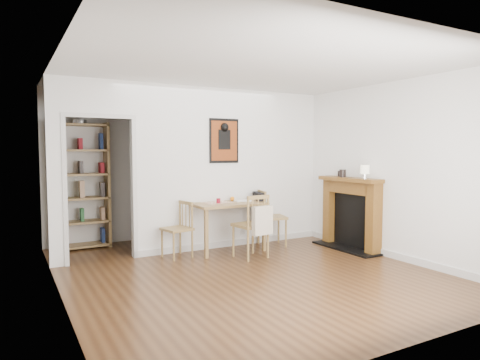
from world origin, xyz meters
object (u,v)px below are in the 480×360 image
chair_front (251,225)px  bookshelf (81,186)px  notebook (243,201)px  ceramic_jar_b (340,174)px  red_glass (218,201)px  dining_table (227,208)px  ceramic_jar_a (343,173)px  mantel_lamp (365,170)px  orange_fruit (232,199)px  fireplace (351,211)px  chair_left (177,230)px  chair_right (271,217)px

chair_front → bookshelf: bookshelf is taller
notebook → ceramic_jar_b: 1.70m
red_glass → ceramic_jar_b: (2.03, -0.49, 0.39)m
dining_table → ceramic_jar_a: (1.73, -0.73, 0.54)m
chair_front → mantel_lamp: (1.63, -0.64, 0.81)m
orange_fruit → fireplace: bearing=-31.1°
mantel_lamp → notebook: bearing=138.8°
ceramic_jar_b → ceramic_jar_a: bearing=-120.8°
chair_left → mantel_lamp: size_ratio=3.93×
chair_front → fireplace: size_ratio=0.76×
fireplace → notebook: bearing=149.8°
fireplace → mantel_lamp: size_ratio=5.87×
chair_left → orange_fruit: bearing=9.9°
notebook → bookshelf: bearing=151.2°
chair_front → ceramic_jar_a: 1.80m
dining_table → orange_fruit: 0.26m
ceramic_jar_b → orange_fruit: bearing=157.2°
notebook → mantel_lamp: 1.97m
ceramic_jar_b → notebook: bearing=159.0°
chair_front → red_glass: 0.68m
chair_left → chair_front: size_ratio=0.88×
red_glass → ceramic_jar_a: ceramic_jar_a is taller
bookshelf → mantel_lamp: size_ratio=9.62×
chair_left → ceramic_jar_b: (2.70, -0.52, 0.79)m
chair_front → ceramic_jar_a: ceramic_jar_a is taller
chair_right → notebook: (-0.50, 0.07, 0.29)m
notebook → chair_left: bearing=-176.8°
red_glass → chair_front: bearing=-61.0°
chair_front → dining_table: bearing=99.8°
dining_table → fireplace: (1.82, -0.85, -0.06)m
chair_right → bookshelf: bookshelf is taller
red_glass → orange_fruit: (0.36, 0.21, -0.01)m
orange_fruit → ceramic_jar_a: (1.56, -0.88, 0.42)m
dining_table → ceramic_jar_b: size_ratio=12.07×
chair_right → chair_front: (-0.70, -0.54, -0.00)m
bookshelf → ceramic_jar_a: 4.25m
fireplace → red_glass: 2.17m
ceramic_jar_a → notebook: bearing=151.7°
orange_fruit → notebook: orange_fruit is taller
dining_table → fireplace: 2.01m
orange_fruit → notebook: 0.18m
red_glass → ceramic_jar_a: size_ratio=0.66×
fireplace → red_glass: bearing=158.6°
mantel_lamp → ceramic_jar_a: (-0.00, 0.48, -0.07)m
chair_left → chair_right: (1.66, -0.01, 0.07)m
chair_left → ceramic_jar_a: ceramic_jar_a is taller
dining_table → notebook: (0.30, 0.04, 0.10)m
chair_right → orange_fruit: chair_right is taller
chair_right → chair_front: chair_front is taller
chair_left → notebook: chair_left is taller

